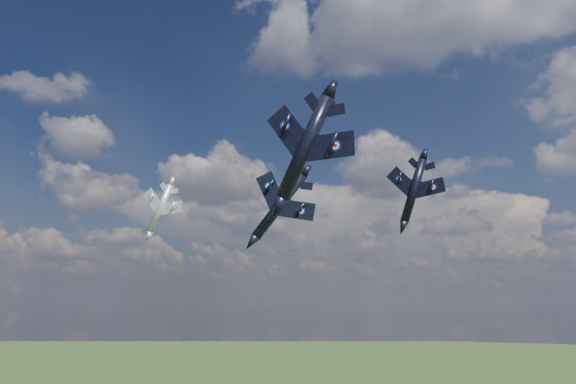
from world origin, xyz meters
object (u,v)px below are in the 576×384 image
at_px(jet_high_navy, 414,190).
at_px(jet_left_silver, 160,208).
at_px(jet_lead_navy, 279,206).
at_px(jet_right_navy, 305,148).

distance_m(jet_high_navy, jet_left_silver, 46.81).
xyz_separation_m(jet_high_navy, jet_left_silver, (-43.65, -16.61, -3.11)).
xyz_separation_m(jet_lead_navy, jet_high_navy, (12.12, 33.72, 7.46)).
bearing_deg(jet_lead_navy, jet_right_navy, -70.50).
distance_m(jet_lead_navy, jet_left_silver, 36.13).
bearing_deg(jet_high_navy, jet_left_silver, -155.94).
bearing_deg(jet_high_navy, jet_right_navy, -89.50).
bearing_deg(jet_right_navy, jet_high_navy, 89.72).
bearing_deg(jet_left_silver, jet_high_navy, 13.14).
xyz_separation_m(jet_right_navy, jet_left_silver, (-41.30, 32.86, 1.42)).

